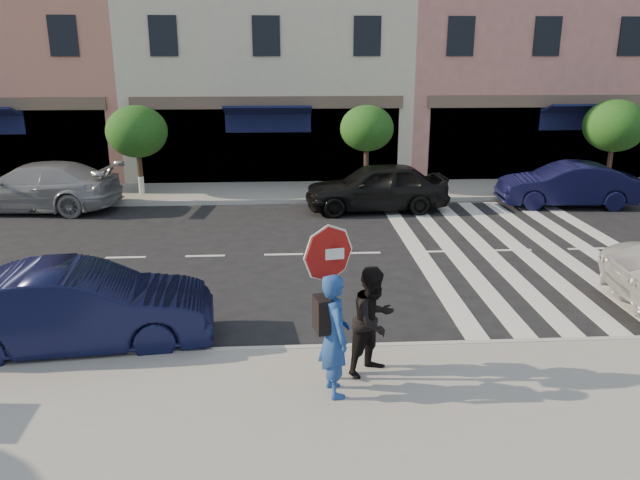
{
  "coord_description": "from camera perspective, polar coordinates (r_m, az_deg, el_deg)",
  "views": [
    {
      "loc": [
        0.02,
        -11.21,
        5.06
      ],
      "look_at": [
        0.73,
        0.67,
        1.4
      ],
      "focal_mm": 35.0,
      "sensor_mm": 36.0,
      "label": 1
    }
  ],
  "objects": [
    {
      "name": "ground",
      "position": [
        12.29,
        -3.25,
        -7.23
      ],
      "size": [
        120.0,
        120.0,
        0.0
      ],
      "primitive_type": "plane",
      "color": "black",
      "rests_on": "ground"
    },
    {
      "name": "sidewalk_near",
      "position": [
        8.97,
        -3.1,
        -16.69
      ],
      "size": [
        60.0,
        4.5,
        0.15
      ],
      "primitive_type": "cube",
      "color": "gray",
      "rests_on": "ground"
    },
    {
      "name": "sidewalk_far",
      "position": [
        22.76,
        -3.42,
        4.41
      ],
      "size": [
        60.0,
        3.0,
        0.15
      ],
      "primitive_type": "cube",
      "color": "gray",
      "rests_on": "ground"
    },
    {
      "name": "building_west_mid",
      "position": [
        30.34,
        -26.28,
        19.11
      ],
      "size": [
        10.0,
        9.0,
        14.0
      ],
      "primitive_type": "cube",
      "color": "tan",
      "rests_on": "ground"
    },
    {
      "name": "building_centre",
      "position": [
        28.21,
        -4.73,
        17.93
      ],
      "size": [
        11.0,
        9.0,
        11.0
      ],
      "primitive_type": "cube",
      "color": "beige",
      "rests_on": "ground"
    },
    {
      "name": "building_east_mid",
      "position": [
        30.49,
        19.78,
        18.86
      ],
      "size": [
        13.0,
        9.0,
        13.0
      ],
      "primitive_type": "cube",
      "color": "tan",
      "rests_on": "ground"
    },
    {
      "name": "street_tree_wb",
      "position": [
        22.74,
        -16.4,
        9.46
      ],
      "size": [
        2.1,
        2.1,
        3.06
      ],
      "color": "#473323",
      "rests_on": "sidewalk_far"
    },
    {
      "name": "street_tree_c",
      "position": [
        22.37,
        4.31,
        10.1
      ],
      "size": [
        1.9,
        1.9,
        3.04
      ],
      "color": "#473323",
      "rests_on": "sidewalk_far"
    },
    {
      "name": "street_tree_ea",
      "position": [
        25.2,
        25.33,
        9.4
      ],
      "size": [
        2.2,
        2.2,
        3.19
      ],
      "color": "#473323",
      "rests_on": "sidewalk_far"
    },
    {
      "name": "stop_sign",
      "position": [
        9.15,
        0.77,
        -2.67
      ],
      "size": [
        0.87,
        0.19,
        2.5
      ],
      "rotation": [
        0.0,
        0.0,
        0.17
      ],
      "color": "gray",
      "rests_on": "sidewalk_near"
    },
    {
      "name": "photographer",
      "position": [
        9.14,
        1.35,
        -8.68
      ],
      "size": [
        0.59,
        0.77,
        1.87
      ],
      "primitive_type": "imported",
      "rotation": [
        0.0,
        0.0,
        1.8
      ],
      "color": "navy",
      "rests_on": "sidewalk_near"
    },
    {
      "name": "walker",
      "position": [
        9.77,
        4.92,
        -7.36
      ],
      "size": [
        1.08,
        1.06,
        1.75
      ],
      "primitive_type": "imported",
      "rotation": [
        0.0,
        0.0,
        0.7
      ],
      "color": "black",
      "rests_on": "sidewalk_near"
    },
    {
      "name": "car_near_mid",
      "position": [
        11.64,
        -21.2,
        -5.83
      ],
      "size": [
        4.73,
        2.1,
        1.51
      ],
      "primitive_type": "imported",
      "rotation": [
        0.0,
        0.0,
        1.68
      ],
      "color": "black",
      "rests_on": "ground"
    },
    {
      "name": "car_far_left",
      "position": [
        22.24,
        -24.56,
        4.44
      ],
      "size": [
        5.6,
        2.83,
        1.56
      ],
      "primitive_type": "imported",
      "rotation": [
        0.0,
        0.0,
        -1.7
      ],
      "color": "gray",
      "rests_on": "ground"
    },
    {
      "name": "car_far_mid",
      "position": [
        20.32,
        5.16,
        4.87
      ],
      "size": [
        4.69,
        2.11,
        1.56
      ],
      "primitive_type": "imported",
      "rotation": [
        0.0,
        0.0,
        -1.51
      ],
      "color": "black",
      "rests_on": "ground"
    },
    {
      "name": "car_far_right",
      "position": [
        22.36,
        21.63,
        4.72
      ],
      "size": [
        4.54,
        1.9,
        1.46
      ],
      "primitive_type": "imported",
      "rotation": [
        0.0,
        0.0,
        -1.65
      ],
      "color": "black",
      "rests_on": "ground"
    }
  ]
}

